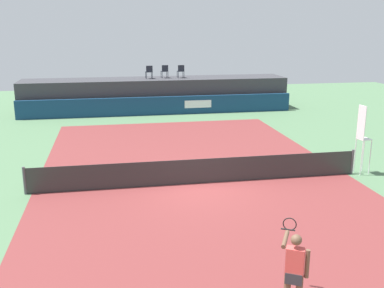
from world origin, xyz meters
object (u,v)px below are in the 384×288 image
(umpire_chair, at_px, (362,135))
(net_post_far, at_px, (352,162))
(spectator_chair_center, at_px, (181,71))
(spectator_chair_far_left, at_px, (149,71))
(spectator_chair_left, at_px, (165,71))
(net_post_near, at_px, (25,181))
(tennis_player, at_px, (294,271))

(umpire_chair, xyz_separation_m, net_post_far, (-0.31, 0.02, -1.09))
(net_post_far, bearing_deg, spectator_chair_center, 106.32)
(spectator_chair_far_left, distance_m, spectator_chair_left, 1.12)
(spectator_chair_center, height_order, net_post_far, spectator_chair_center)
(spectator_chair_far_left, bearing_deg, net_post_near, -110.80)
(spectator_chair_far_left, relative_size, net_post_far, 0.89)
(spectator_chair_far_left, xyz_separation_m, net_post_far, (6.64, -15.15, -2.19))
(spectator_chair_left, relative_size, umpire_chair, 0.32)
(spectator_chair_left, relative_size, spectator_chair_center, 1.00)
(net_post_far, bearing_deg, tennis_player, -126.01)
(net_post_far, bearing_deg, umpire_chair, -2.97)
(spectator_chair_far_left, height_order, spectator_chair_center, same)
(spectator_chair_left, relative_size, net_post_far, 0.89)
(spectator_chair_far_left, relative_size, spectator_chair_center, 1.00)
(spectator_chair_center, relative_size, net_post_near, 0.89)
(net_post_near, bearing_deg, net_post_far, 0.00)
(umpire_chair, height_order, net_post_near, umpire_chair)
(spectator_chair_left, distance_m, net_post_near, 16.98)
(umpire_chair, height_order, tennis_player, umpire_chair)
(spectator_chair_far_left, xyz_separation_m, umpire_chair, (6.95, -15.16, -1.11))
(spectator_chair_center, height_order, tennis_player, spectator_chair_center)
(net_post_near, relative_size, net_post_far, 1.00)
(spectator_chair_far_left, height_order, spectator_chair_left, same)
(spectator_chair_far_left, xyz_separation_m, tennis_player, (0.80, -23.19, -1.73))
(spectator_chair_far_left, xyz_separation_m, spectator_chair_left, (1.09, 0.23, 0.00))
(net_post_far, height_order, tennis_player, tennis_player)
(net_post_far, distance_m, tennis_player, 9.95)
(tennis_player, bearing_deg, net_post_near, 129.18)
(spectator_chair_far_left, bearing_deg, spectator_chair_left, 12.00)
(net_post_near, height_order, net_post_far, same)
(spectator_chair_center, xyz_separation_m, net_post_far, (4.46, -15.22, -2.19))
(umpire_chair, xyz_separation_m, tennis_player, (-6.16, -8.03, -0.63))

